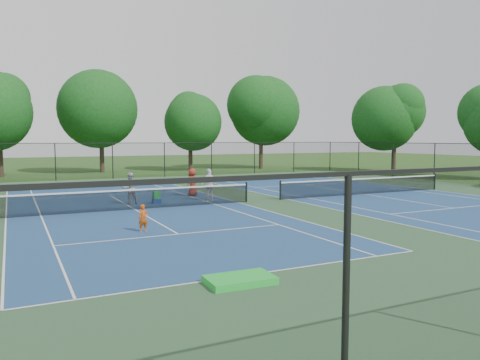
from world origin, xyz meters
name	(u,v)px	position (x,y,z in m)	size (l,w,h in m)	color
ground	(264,201)	(0.00, 0.00, 0.00)	(140.00, 140.00, 0.00)	#234716
court_pad	(264,201)	(0.00, 0.00, 0.00)	(36.00, 36.00, 0.01)	#315837
tennis_court_left	(135,208)	(-7.00, 0.00, 0.10)	(12.00, 23.83, 1.07)	navy
tennis_court_right	(364,193)	(7.00, 0.00, 0.10)	(12.00, 23.83, 1.07)	navy
perimeter_fence	(264,172)	(0.00, 0.00, 1.60)	(36.08, 36.08, 3.02)	black
tree_back_b	(101,106)	(-4.00, 26.00, 6.60)	(7.60, 7.60, 10.03)	#2D2116
tree_back_c	(190,119)	(5.00, 25.00, 5.48)	(6.00, 6.00, 8.40)	#2D2116
tree_back_d	(261,107)	(13.00, 24.00, 6.82)	(7.80, 7.80, 10.37)	#2D2116
tree_side_e	(395,114)	(23.00, 14.00, 5.81)	(6.60, 6.60, 8.87)	#2D2116
child_player	(143,218)	(-7.98, -5.39, 0.50)	(0.37, 0.24, 1.00)	#D6510E
instructor	(130,189)	(-6.78, 1.94, 0.82)	(0.80, 0.62, 1.64)	#959597
bystander_a	(209,185)	(-2.57, 1.44, 0.88)	(1.03, 0.43, 1.75)	silver
bystander_c	(192,182)	(-2.69, 3.78, 0.81)	(0.79, 0.52, 1.62)	maroon
ball_crate	(156,201)	(-5.52, 1.47, 0.14)	(0.41, 0.33, 0.28)	navy
ball_hopper	(156,195)	(-5.52, 1.47, 0.47)	(0.34, 0.28, 0.38)	green
green_tarp	(240,280)	(-7.53, -12.39, 0.09)	(1.57, 0.94, 0.17)	green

